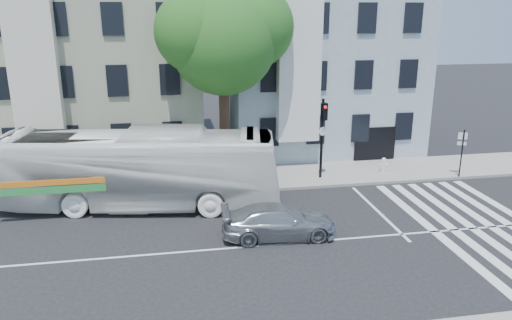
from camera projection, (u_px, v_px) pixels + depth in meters
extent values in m
plane|color=black|center=(250.00, 247.00, 19.97)|extent=(120.00, 120.00, 0.00)
cube|color=gray|center=(227.00, 180.00, 27.48)|extent=(80.00, 4.00, 0.15)
cube|color=gray|center=(101.00, 69.00, 31.31)|extent=(12.00, 10.00, 11.00)
cube|color=#90A1AB|center=(316.00, 64.00, 33.65)|extent=(12.00, 10.00, 11.00)
cylinder|color=#2D2116|center=(225.00, 133.00, 27.21)|extent=(0.56, 0.56, 5.20)
sphere|color=#1C4D18|center=(223.00, 41.00, 25.77)|extent=(5.60, 5.60, 5.60)
sphere|color=#1C4D18|center=(252.00, 27.00, 26.21)|extent=(4.40, 4.40, 4.40)
sphere|color=#1C4D18|center=(196.00, 32.00, 25.11)|extent=(4.20, 4.20, 4.20)
sphere|color=#1C4D18|center=(225.00, 7.00, 26.45)|extent=(3.80, 3.80, 3.80)
sphere|color=#1C4D18|center=(211.00, 60.00, 26.53)|extent=(3.40, 3.40, 3.40)
imported|color=white|center=(137.00, 169.00, 23.55)|extent=(5.35, 13.79, 3.75)
imported|color=#A8ABB0|center=(279.00, 221.00, 20.65)|extent=(2.16, 4.83, 1.38)
cylinder|color=black|center=(322.00, 140.00, 27.05)|extent=(0.15, 0.15, 4.55)
cube|color=black|center=(324.00, 112.00, 26.34)|extent=(0.37, 0.34, 0.92)
sphere|color=red|center=(325.00, 107.00, 26.14)|extent=(0.17, 0.17, 0.17)
cylinder|color=white|center=(323.00, 131.00, 26.75)|extent=(0.45, 0.21, 0.48)
cylinder|color=silver|center=(383.00, 166.00, 28.52)|extent=(0.27, 0.27, 0.68)
sphere|color=silver|center=(384.00, 160.00, 28.41)|extent=(0.25, 0.25, 0.25)
cylinder|color=silver|center=(384.00, 164.00, 28.49)|extent=(0.48, 0.28, 0.16)
cylinder|color=black|center=(462.00, 153.00, 27.41)|extent=(0.07, 0.07, 2.68)
cube|color=white|center=(463.00, 136.00, 27.23)|extent=(0.46, 0.21, 0.37)
cube|color=white|center=(462.00, 144.00, 27.35)|extent=(0.46, 0.21, 0.19)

